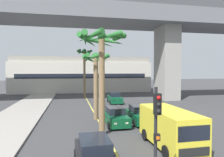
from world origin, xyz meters
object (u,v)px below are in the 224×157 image
object	(u,v)px
palm_tree_mid_median	(96,69)
car_queue_front	(95,156)
car_queue_second	(139,115)
traffic_light_median_near	(156,128)
car_queue_third	(115,98)
delivery_van	(169,127)
palm_tree_far_median	(101,52)
car_queue_fourth	(115,116)
palm_tree_near_median	(84,60)

from	to	relation	value
palm_tree_mid_median	car_queue_front	bearing A→B (deg)	-97.04
car_queue_second	traffic_light_median_near	world-z (taller)	traffic_light_median_near
car_queue_front	car_queue_third	xyz separation A→B (m)	(5.21, 19.93, 0.00)
car_queue_front	palm_tree_mid_median	size ratio (longest dim) A/B	0.63
delivery_van	palm_tree_far_median	distance (m)	6.97
car_queue_front	car_queue_second	size ratio (longest dim) A/B	1.01
palm_tree_far_median	palm_tree_mid_median	bearing A→B (deg)	88.00
car_queue_fourth	delivery_van	size ratio (longest dim) A/B	0.78
delivery_van	palm_tree_far_median	xyz separation A→B (m)	(-3.78, 3.20, 4.90)
car_queue_third	car_queue_second	bearing A→B (deg)	-90.75
car_queue_fourth	palm_tree_mid_median	size ratio (longest dim) A/B	0.63
car_queue_front	car_queue_second	xyz separation A→B (m)	(5.05, 8.35, 0.00)
palm_tree_near_median	car_queue_third	bearing A→B (deg)	-57.84
traffic_light_median_near	car_queue_fourth	bearing A→B (deg)	85.74
delivery_van	palm_tree_near_median	size ratio (longest dim) A/B	0.61
car_queue_second	car_queue_third	size ratio (longest dim) A/B	1.00
palm_tree_near_median	palm_tree_far_median	bearing A→B (deg)	-90.21
car_queue_third	palm_tree_mid_median	world-z (taller)	palm_tree_mid_median
car_queue_third	palm_tree_far_median	size ratio (longest dim) A/B	0.54
palm_tree_near_median	palm_tree_mid_median	world-z (taller)	palm_tree_near_median
car_queue_second	delivery_van	bearing A→B (deg)	-91.60
car_queue_fourth	palm_tree_far_median	size ratio (longest dim) A/B	0.54
car_queue_front	delivery_van	distance (m)	5.34
car_queue_front	car_queue_fourth	world-z (taller)	same
palm_tree_mid_median	car_queue_fourth	bearing A→B (deg)	-57.47
palm_tree_near_median	car_queue_fourth	bearing A→B (deg)	-85.16
car_queue_third	delivery_van	distance (m)	17.84
palm_tree_near_median	palm_tree_far_median	world-z (taller)	palm_tree_near_median
car_queue_third	delivery_van	xyz separation A→B (m)	(-0.33, -17.82, 0.57)
car_queue_front	car_queue_second	distance (m)	9.76
car_queue_second	traffic_light_median_near	xyz separation A→B (m)	(-3.13, -11.02, 1.99)
car_queue_fourth	traffic_light_median_near	distance (m)	10.93
traffic_light_median_near	palm_tree_far_median	world-z (taller)	palm_tree_far_median
car_queue_front	traffic_light_median_near	distance (m)	3.85
traffic_light_median_near	palm_tree_near_median	world-z (taller)	palm_tree_near_median
palm_tree_mid_median	palm_tree_near_median	bearing A→B (deg)	90.35
car_queue_second	palm_tree_far_median	world-z (taller)	palm_tree_far_median
car_queue_front	palm_tree_far_median	xyz separation A→B (m)	(1.10, 5.31, 5.47)
car_queue_front	palm_tree_far_median	distance (m)	7.70
car_queue_second	car_queue_front	bearing A→B (deg)	-121.17
car_queue_front	palm_tree_far_median	bearing A→B (deg)	78.29
car_queue_fourth	delivery_van	world-z (taller)	delivery_van
car_queue_fourth	delivery_van	xyz separation A→B (m)	(2.15, -5.95, 0.57)
car_queue_fourth	traffic_light_median_near	xyz separation A→B (m)	(-0.80, -10.72, 1.99)
delivery_van	palm_tree_mid_median	distance (m)	9.71
car_queue_third	palm_tree_mid_median	xyz separation A→B (m)	(-3.93, -9.60, 4.26)
traffic_light_median_near	palm_tree_near_median	distance (m)	29.27
delivery_van	car_queue_second	bearing A→B (deg)	88.40
palm_tree_mid_median	palm_tree_far_median	xyz separation A→B (m)	(-0.18, -5.02, 1.21)
car_queue_fourth	palm_tree_mid_median	distance (m)	5.04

